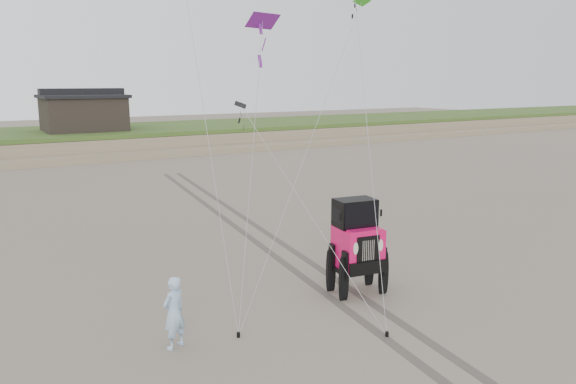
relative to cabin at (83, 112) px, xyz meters
name	(u,v)px	position (x,y,z in m)	size (l,w,h in m)	color
ground	(339,320)	(-2.00, -37.00, -3.24)	(160.00, 160.00, 0.00)	#6B6054
dune_ridge	(58,143)	(-2.00, 0.50, -2.42)	(160.00, 14.25, 1.73)	#7A6B54
cabin	(83,112)	(0.00, 0.00, 0.00)	(6.40, 5.40, 3.35)	black
jeep	(357,256)	(-0.52, -35.81, -2.21)	(2.38, 5.52, 2.06)	#DB0E55
man	(174,313)	(-5.87, -36.29, -2.44)	(0.58, 0.38, 1.60)	#8FC3DE
kite_flock	(276,4)	(0.68, -29.48, 5.06)	(7.59, 5.19, 9.98)	red
stake_main	(238,335)	(-4.49, -36.57, -3.18)	(0.08, 0.08, 0.12)	black
stake_aux	(387,334)	(-1.62, -38.30, -3.18)	(0.08, 0.08, 0.12)	black
tire_tracks	(255,233)	(0.00, -29.00, -3.23)	(5.22, 29.74, 0.01)	#4C443D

